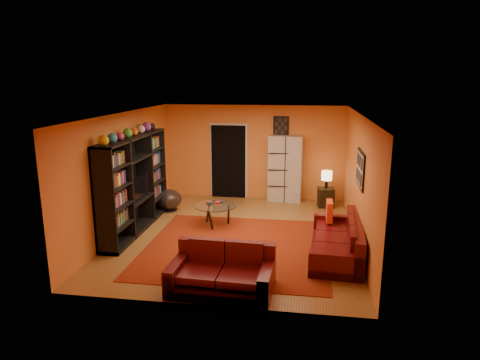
# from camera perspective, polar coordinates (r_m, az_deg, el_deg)

# --- Properties ---
(floor) EXTENTS (6.00, 6.00, 0.00)m
(floor) POSITION_cam_1_polar(r_m,az_deg,el_deg) (9.37, -0.44, -7.29)
(floor) COLOR brown
(floor) RESTS_ON ground
(ceiling) EXTENTS (6.00, 6.00, 0.00)m
(ceiling) POSITION_cam_1_polar(r_m,az_deg,el_deg) (8.79, -0.47, 8.77)
(ceiling) COLOR white
(ceiling) RESTS_ON wall_back
(wall_back) EXTENTS (6.00, 0.00, 6.00)m
(wall_back) POSITION_cam_1_polar(r_m,az_deg,el_deg) (11.90, 1.81, 3.71)
(wall_back) COLOR orange
(wall_back) RESTS_ON floor
(wall_front) EXTENTS (6.00, 0.00, 6.00)m
(wall_front) POSITION_cam_1_polar(r_m,az_deg,el_deg) (6.16, -4.85, -5.77)
(wall_front) COLOR orange
(wall_front) RESTS_ON floor
(wall_left) EXTENTS (0.00, 6.00, 6.00)m
(wall_left) POSITION_cam_1_polar(r_m,az_deg,el_deg) (9.69, -15.22, 0.96)
(wall_left) COLOR orange
(wall_left) RESTS_ON floor
(wall_right) EXTENTS (0.00, 6.00, 6.00)m
(wall_right) POSITION_cam_1_polar(r_m,az_deg,el_deg) (8.95, 15.55, -0.07)
(wall_right) COLOR orange
(wall_right) RESTS_ON floor
(rug) EXTENTS (3.60, 3.60, 0.01)m
(rug) POSITION_cam_1_polar(r_m,az_deg,el_deg) (8.71, -0.51, -8.90)
(rug) COLOR #611A0B
(rug) RESTS_ON floor
(doorway) EXTENTS (0.95, 0.10, 2.04)m
(doorway) POSITION_cam_1_polar(r_m,az_deg,el_deg) (12.02, -1.54, 2.45)
(doorway) COLOR black
(doorway) RESTS_ON floor
(wall_art_right) EXTENTS (0.03, 1.00, 0.70)m
(wall_art_right) POSITION_cam_1_polar(r_m,az_deg,el_deg) (8.60, 15.77, 1.41)
(wall_art_right) COLOR black
(wall_art_right) RESTS_ON wall_right
(wall_art_back) EXTENTS (0.42, 0.03, 0.52)m
(wall_art_back) POSITION_cam_1_polar(r_m,az_deg,el_deg) (11.71, 5.50, 7.20)
(wall_art_back) COLOR black
(wall_art_back) RESTS_ON wall_back
(entertainment_unit) EXTENTS (0.45, 3.00, 2.10)m
(entertainment_unit) POSITION_cam_1_polar(r_m,az_deg,el_deg) (9.66, -13.91, -0.52)
(entertainment_unit) COLOR black
(entertainment_unit) RESTS_ON floor
(tv) EXTENTS (0.90, 0.12, 0.52)m
(tv) POSITION_cam_1_polar(r_m,az_deg,el_deg) (9.59, -13.77, -1.05)
(tv) COLOR black
(tv) RESTS_ON entertainment_unit
(sofa) EXTENTS (1.06, 2.32, 0.85)m
(sofa) POSITION_cam_1_polar(r_m,az_deg,el_deg) (8.46, 13.29, -7.96)
(sofa) COLOR #43090D
(sofa) RESTS_ON rug
(loveseat) EXTENTS (1.67, 1.05, 0.85)m
(loveseat) POSITION_cam_1_polar(r_m,az_deg,el_deg) (7.05, -2.33, -12.10)
(loveseat) COLOR #43090D
(loveseat) RESTS_ON rug
(throw_pillow) EXTENTS (0.12, 0.42, 0.42)m
(throw_pillow) POSITION_cam_1_polar(r_m,az_deg,el_deg) (9.08, 11.83, -4.06)
(throw_pillow) COLOR #FC411C
(throw_pillow) RESTS_ON sofa
(coffee_table) EXTENTS (0.96, 0.96, 0.48)m
(coffee_table) POSITION_cam_1_polar(r_m,az_deg,el_deg) (9.80, -3.27, -3.66)
(coffee_table) COLOR silver
(coffee_table) RESTS_ON floor
(storage_cabinet) EXTENTS (0.94, 0.49, 1.81)m
(storage_cabinet) POSITION_cam_1_polar(r_m,az_deg,el_deg) (11.71, 6.05, 1.50)
(storage_cabinet) COLOR #B7B4A9
(storage_cabinet) RESTS_ON floor
(bowl_chair) EXTENTS (0.67, 0.67, 0.55)m
(bowl_chair) POSITION_cam_1_polar(r_m,az_deg,el_deg) (11.09, -9.51, -2.55)
(bowl_chair) COLOR black
(bowl_chair) RESTS_ON floor
(side_table) EXTENTS (0.45, 0.45, 0.50)m
(side_table) POSITION_cam_1_polar(r_m,az_deg,el_deg) (11.49, 11.36, -2.28)
(side_table) COLOR black
(side_table) RESTS_ON floor
(table_lamp) EXTENTS (0.28, 0.28, 0.46)m
(table_lamp) POSITION_cam_1_polar(r_m,az_deg,el_deg) (11.35, 11.49, 0.50)
(table_lamp) COLOR black
(table_lamp) RESTS_ON side_table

